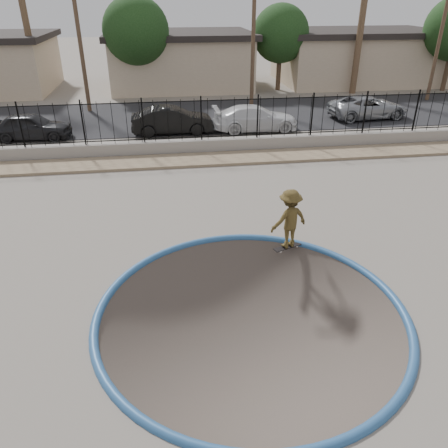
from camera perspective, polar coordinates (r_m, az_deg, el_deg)
name	(u,v)px	position (r m, az deg, el deg)	size (l,w,h in m)	color
ground	(199,163)	(21.91, -3.25, 7.98)	(120.00, 120.00, 2.20)	slate
bowl_pit	(251,313)	(9.99, 3.56, -11.53)	(6.84, 6.84, 1.80)	#483D37
coping_ring	(251,313)	(9.99, 3.56, -11.53)	(7.04, 7.04, 0.20)	#2B598E
rock_strip	(205,159)	(18.90, -2.56, 8.43)	(42.00, 1.60, 0.11)	tan
retaining_wall	(202,146)	(19.86, -2.90, 10.14)	(42.00, 0.45, 0.60)	gray
fence	(201,119)	(19.53, -2.99, 13.49)	(40.00, 0.04, 1.80)	black
street	(191,116)	(26.37, -4.34, 13.92)	(90.00, 8.00, 0.04)	black
house_center	(181,59)	(35.35, -5.70, 20.65)	(10.60, 8.60, 3.90)	#C2AB8A
house_east	(357,56)	(38.64, 16.96, 20.28)	(12.60, 8.60, 3.90)	#C2AB8A
utility_pole_left	(78,27)	(27.93, -18.54, 23.23)	(1.70, 0.24, 9.00)	#473323
utility_pole_mid	(254,20)	(28.16, 3.90, 25.00)	(1.70, 0.24, 9.50)	#473323
utility_pole_right	(443,23)	(32.78, 26.69, 22.36)	(1.70, 0.24, 9.00)	#473323
street_tree_left	(136,31)	(31.64, -11.44, 23.48)	(4.32, 4.32, 6.36)	#473323
street_tree_mid	(281,34)	(33.78, 7.41, 23.41)	(3.96, 3.96, 5.83)	#473323
skater	(289,222)	(11.98, 8.51, 0.25)	(1.09, 0.63, 1.69)	brown
skateboard	(287,247)	(12.36, 8.26, -2.97)	(0.86, 0.51, 0.07)	black
car_a	(31,126)	(23.52, -23.90, 11.60)	(1.50, 3.74, 1.27)	black
car_b	(172,120)	(22.66, -6.75, 13.29)	(1.42, 4.07, 1.34)	black
car_c	(255,118)	(23.16, 4.13, 13.64)	(1.78, 4.37, 1.27)	white
car_d	(368,107)	(26.86, 18.31, 14.31)	(2.06, 4.47, 1.24)	#989BA1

